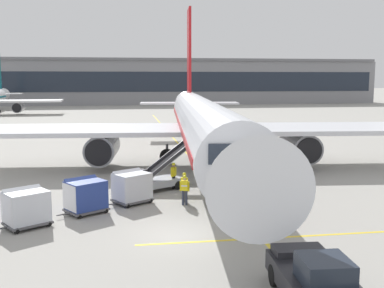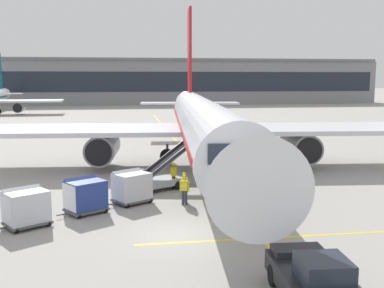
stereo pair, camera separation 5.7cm
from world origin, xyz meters
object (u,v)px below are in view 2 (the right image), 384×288
object	(u,v)px
ground_crew_by_loader	(174,174)
ground_crew_by_carts	(136,185)
baggage_cart_lead	(131,186)
ground_crew_marshaller	(184,188)
belt_loader	(159,176)
safety_cone_engine_keepout	(134,173)
baggage_cart_third	(26,207)
pushback_tug	(315,280)
parked_airplane	(202,123)
ground_crew_wingwalker	(184,185)
baggage_cart_second	(85,195)

from	to	relation	value
ground_crew_by_loader	ground_crew_by_carts	distance (m)	3.81
baggage_cart_lead	ground_crew_marshaller	distance (m)	3.13
belt_loader	safety_cone_engine_keepout	size ratio (longest dim) A/B	7.34
baggage_cart_third	ground_crew_by_loader	size ratio (longest dim) A/B	1.56
pushback_tug	ground_crew_by_carts	xyz separation A→B (m)	(-5.23, 13.38, 0.17)
parked_airplane	pushback_tug	size ratio (longest dim) A/B	10.41
parked_airplane	ground_crew_wingwalker	distance (m)	11.57
parked_airplane	ground_crew_by_carts	world-z (taller)	parked_airplane
ground_crew_wingwalker	safety_cone_engine_keepout	world-z (taller)	ground_crew_wingwalker
baggage_cart_second	ground_crew_wingwalker	xyz separation A→B (m)	(5.59, 1.51, -0.00)
pushback_tug	safety_cone_engine_keepout	world-z (taller)	pushback_tug
parked_airplane	ground_crew_wingwalker	xyz separation A→B (m)	(-2.96, -10.89, -2.55)
belt_loader	baggage_cart_second	xyz separation A→B (m)	(-4.37, -4.69, 0.08)
ground_crew_by_carts	ground_crew_wingwalker	xyz separation A→B (m)	(2.78, -0.38, 0.00)
pushback_tug	ground_crew_by_carts	size ratio (longest dim) A/B	2.59
baggage_cart_third	ground_crew_by_carts	xyz separation A→B (m)	(5.49, 3.81, -0.00)
baggage_cart_third	ground_crew_by_loader	world-z (taller)	baggage_cart_third
ground_crew_by_loader	ground_crew_wingwalker	distance (m)	3.25
parked_airplane	belt_loader	world-z (taller)	parked_airplane
ground_crew_marshaller	baggage_cart_third	bearing A→B (deg)	-162.06
parked_airplane	ground_crew_by_loader	size ratio (longest dim) A/B	26.96
baggage_cart_lead	baggage_cart_third	distance (m)	6.29
parked_airplane	belt_loader	bearing A→B (deg)	-118.52
belt_loader	ground_crew_marshaller	distance (m)	4.13
parked_airplane	baggage_cart_lead	size ratio (longest dim) A/B	17.32
baggage_cart_second	ground_crew_by_carts	bearing A→B (deg)	33.82
safety_cone_engine_keepout	ground_crew_by_carts	bearing A→B (deg)	-90.38
baggage_cart_lead	safety_cone_engine_keepout	xyz separation A→B (m)	(0.35, 6.82, -0.67)
baggage_cart_lead	baggage_cart_third	bearing A→B (deg)	-145.53
baggage_cart_lead	safety_cone_engine_keepout	bearing A→B (deg)	87.09
baggage_cart_lead	pushback_tug	bearing A→B (deg)	-67.17
pushback_tug	ground_crew_marshaller	distance (m)	12.48
parked_airplane	baggage_cart_third	world-z (taller)	parked_airplane
parked_airplane	pushback_tug	world-z (taller)	parked_airplane
belt_loader	baggage_cart_second	size ratio (longest dim) A/B	1.86
baggage_cart_lead	baggage_cart_third	xyz separation A→B (m)	(-5.19, -3.56, 0.00)
pushback_tug	ground_crew_by_loader	distance (m)	16.47
baggage_cart_second	ground_crew_by_carts	world-z (taller)	baggage_cart_second
belt_loader	baggage_cart_lead	size ratio (longest dim) A/B	1.86
ground_crew_by_loader	ground_crew_marshaller	xyz separation A→B (m)	(0.18, -4.02, 0.00)
pushback_tug	ground_crew_by_carts	world-z (taller)	pushback_tug
baggage_cart_lead	ground_crew_by_carts	distance (m)	0.39
ground_crew_by_loader	ground_crew_marshaller	distance (m)	4.02
baggage_cart_second	ground_crew_marshaller	distance (m)	5.55
belt_loader	baggage_cart_second	world-z (taller)	belt_loader
baggage_cart_lead	ground_crew_wingwalker	distance (m)	3.09
ground_crew_marshaller	ground_crew_by_loader	bearing A→B (deg)	92.51
baggage_cart_second	ground_crew_wingwalker	world-z (taller)	baggage_cart_second
belt_loader	ground_crew_by_loader	xyz separation A→B (m)	(0.96, 0.05, 0.08)
pushback_tug	baggage_cart_second	bearing A→B (deg)	124.97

